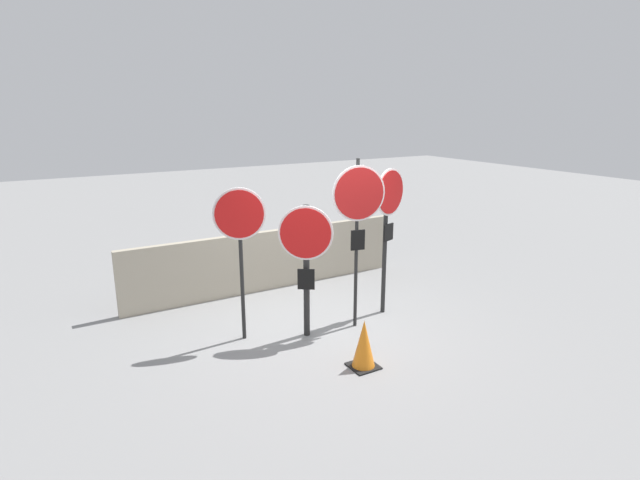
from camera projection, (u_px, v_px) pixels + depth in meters
ground_plane at (325, 328)px, 7.39m from camera, size 40.00×40.00×0.00m
fence_back at (269, 260)px, 8.88m from camera, size 5.15×0.12×1.07m
stop_sign_0 at (240, 226)px, 6.62m from camera, size 0.67×0.27×2.16m
stop_sign_1 at (306, 249)px, 6.81m from camera, size 0.64×0.44×1.91m
stop_sign_2 at (358, 205)px, 6.97m from camera, size 0.78×0.20×2.50m
stop_sign_3 at (389, 210)px, 7.53m from camera, size 0.68×0.27×2.30m
traffic_cone_0 at (364, 344)px, 6.22m from camera, size 0.35×0.35×0.63m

